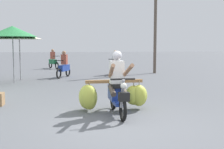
# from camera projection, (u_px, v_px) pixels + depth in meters

# --- Properties ---
(ground_plane) EXTENTS (120.00, 120.00, 0.00)m
(ground_plane) POSITION_uv_depth(u_px,v_px,m) (118.00, 126.00, 6.11)
(ground_plane) COLOR #56595E
(motorbike_main_loaded) EXTENTS (1.87, 1.77, 1.58)m
(motorbike_main_loaded) POSITION_uv_depth(u_px,v_px,m) (115.00, 93.00, 7.38)
(motorbike_main_loaded) COLOR black
(motorbike_main_loaded) RESTS_ON ground
(motorbike_distant_ahead_left) EXTENTS (0.76, 1.53, 1.40)m
(motorbike_distant_ahead_left) POSITION_uv_depth(u_px,v_px,m) (115.00, 65.00, 16.41)
(motorbike_distant_ahead_left) COLOR black
(motorbike_distant_ahead_left) RESTS_ON ground
(motorbike_distant_ahead_right) EXTENTS (0.88, 1.47, 1.40)m
(motorbike_distant_ahead_right) POSITION_uv_depth(u_px,v_px,m) (53.00, 61.00, 20.56)
(motorbike_distant_ahead_right) COLOR black
(motorbike_distant_ahead_right) RESTS_ON ground
(motorbike_distant_far_ahead) EXTENTS (0.80, 1.52, 1.40)m
(motorbike_distant_far_ahead) POSITION_uv_depth(u_px,v_px,m) (64.00, 67.00, 15.05)
(motorbike_distant_far_ahead) COLOR black
(motorbike_distant_far_ahead) RESTS_ON ground
(market_umbrella_near_shop) EXTENTS (2.17, 2.17, 2.56)m
(market_umbrella_near_shop) POSITION_uv_depth(u_px,v_px,m) (12.00, 31.00, 12.80)
(market_umbrella_near_shop) COLOR #99999E
(market_umbrella_near_shop) RESTS_ON ground
(market_umbrella_further_along) EXTENTS (2.19, 2.19, 2.35)m
(market_umbrella_further_along) POSITION_uv_depth(u_px,v_px,m) (19.00, 35.00, 13.73)
(market_umbrella_further_along) COLOR #99999E
(market_umbrella_further_along) RESTS_ON ground
(utility_pole) EXTENTS (0.18, 0.18, 5.51)m
(utility_pole) POSITION_uv_depth(u_px,v_px,m) (155.00, 27.00, 17.08)
(utility_pole) COLOR brown
(utility_pole) RESTS_ON ground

